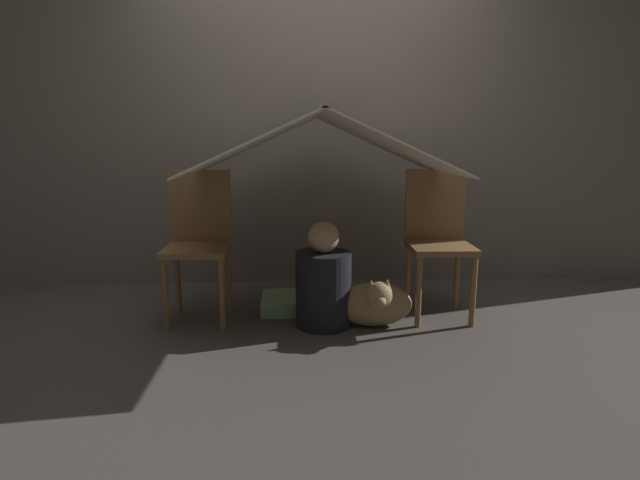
{
  "coord_description": "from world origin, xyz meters",
  "views": [
    {
      "loc": [
        -0.13,
        -2.92,
        1.12
      ],
      "look_at": [
        0.0,
        0.07,
        0.51
      ],
      "focal_mm": 28.0,
      "sensor_mm": 36.0,
      "label": 1
    }
  ],
  "objects_px": {
    "dog": "(375,303)",
    "chair_left": "(199,238)",
    "chair_right": "(438,236)",
    "person_front": "(323,283)"
  },
  "relations": [
    {
      "from": "chair_right",
      "to": "person_front",
      "type": "xyz_separation_m",
      "value": [
        -0.74,
        -0.18,
        -0.25
      ]
    },
    {
      "from": "chair_left",
      "to": "chair_right",
      "type": "relative_size",
      "value": 1.0
    },
    {
      "from": "chair_right",
      "to": "chair_left",
      "type": "bearing_deg",
      "value": -179.14
    },
    {
      "from": "dog",
      "to": "chair_left",
      "type": "bearing_deg",
      "value": 167.84
    },
    {
      "from": "chair_left",
      "to": "dog",
      "type": "distance_m",
      "value": 1.15
    },
    {
      "from": "chair_left",
      "to": "dog",
      "type": "xyz_separation_m",
      "value": [
        1.07,
        -0.23,
        -0.36
      ]
    },
    {
      "from": "person_front",
      "to": "dog",
      "type": "bearing_deg",
      "value": -10.2
    },
    {
      "from": "chair_right",
      "to": "dog",
      "type": "distance_m",
      "value": 0.61
    },
    {
      "from": "person_front",
      "to": "chair_right",
      "type": "bearing_deg",
      "value": 13.47
    },
    {
      "from": "chair_left",
      "to": "person_front",
      "type": "distance_m",
      "value": 0.83
    }
  ]
}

